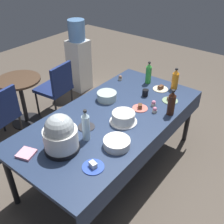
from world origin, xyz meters
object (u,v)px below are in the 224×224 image
(slow_cooker, at_px, (60,135))
(soda_bottle_lime_soda, at_px, (149,73))
(dessert_plate_coral, at_px, (140,108))
(dessert_plate_charcoal, at_px, (86,126))
(glass_salad_bowl, at_px, (107,96))
(cupcake_lemon, at_px, (155,110))
(maroon_chair_right, at_px, (56,86))
(dessert_plate_sage, at_px, (170,100))
(coffee_mug_black, at_px, (145,93))
(coffee_mug_red, at_px, (57,128))
(potluck_table, at_px, (112,121))
(dessert_plate_cobalt, at_px, (93,166))
(round_cafe_table, at_px, (21,93))
(water_cooler, at_px, (79,58))
(ceramic_snack_bowl, at_px, (117,143))
(soda_bottle_cola, at_px, (172,103))
(frosted_layer_cake, at_px, (123,118))
(cupcake_berry, at_px, (154,103))
(dessert_plate_cream, at_px, (161,88))
(soda_bottle_water, at_px, (86,126))
(cupcake_cocoa, at_px, (120,78))
(soda_bottle_orange_juice, at_px, (175,79))

(slow_cooker, relative_size, soda_bottle_lime_soda, 1.26)
(dessert_plate_coral, distance_m, dessert_plate_charcoal, 0.66)
(glass_salad_bowl, distance_m, dessert_plate_coral, 0.42)
(cupcake_lemon, relative_size, maroon_chair_right, 0.08)
(dessert_plate_coral, bearing_deg, dessert_plate_sage, -27.86)
(coffee_mug_black, bearing_deg, coffee_mug_red, 164.57)
(cupcake_lemon, distance_m, soda_bottle_lime_soda, 0.71)
(potluck_table, height_order, dessert_plate_cobalt, dessert_plate_cobalt)
(round_cafe_table, distance_m, water_cooler, 1.29)
(cupcake_lemon, bearing_deg, ceramic_snack_bowl, -179.13)
(potluck_table, distance_m, soda_bottle_cola, 0.65)
(frosted_layer_cake, xyz_separation_m, cupcake_berry, (0.46, -0.09, -0.02))
(cupcake_berry, bearing_deg, soda_bottle_lime_soda, 37.68)
(dessert_plate_charcoal, xyz_separation_m, coffee_mug_black, (0.90, -0.13, 0.03))
(coffee_mug_black, bearing_deg, potluck_table, 174.97)
(slow_cooker, relative_size, dessert_plate_cream, 1.94)
(dessert_plate_sage, xyz_separation_m, soda_bottle_cola, (-0.24, -0.13, 0.12))
(soda_bottle_lime_soda, distance_m, round_cafe_table, 1.80)
(dessert_plate_cobalt, distance_m, soda_bottle_cola, 1.11)
(dessert_plate_cobalt, bearing_deg, cupcake_berry, 4.67)
(coffee_mug_black, bearing_deg, soda_bottle_water, 179.62)
(dessert_plate_sage, bearing_deg, slow_cooker, 164.66)
(round_cafe_table, bearing_deg, cupcake_cocoa, -55.86)
(slow_cooker, relative_size, cupcake_cocoa, 5.41)
(dessert_plate_cream, xyz_separation_m, soda_bottle_water, (-1.28, 0.07, 0.14))
(frosted_layer_cake, distance_m, dessert_plate_sage, 0.70)
(dessert_plate_cream, xyz_separation_m, maroon_chair_right, (-0.43, 1.48, -0.27))
(dessert_plate_cream, distance_m, round_cafe_table, 1.94)
(frosted_layer_cake, bearing_deg, soda_bottle_water, 165.16)
(potluck_table, height_order, glass_salad_bowl, glass_salad_bowl)
(ceramic_snack_bowl, relative_size, coffee_mug_red, 2.24)
(dessert_plate_cream, relative_size, cupcake_lemon, 2.79)
(potluck_table, xyz_separation_m, dessert_plate_charcoal, (-0.31, 0.08, 0.07))
(cupcake_berry, relative_size, soda_bottle_orange_juice, 0.25)
(soda_bottle_orange_juice, bearing_deg, potluck_table, 166.03)
(cupcake_cocoa, distance_m, cupcake_berry, 0.74)
(frosted_layer_cake, relative_size, water_cooler, 0.23)
(frosted_layer_cake, relative_size, dessert_plate_coral, 1.66)
(dessert_plate_sage, bearing_deg, round_cafe_table, 110.08)
(ceramic_snack_bowl, height_order, dessert_plate_cobalt, ceramic_snack_bowl)
(soda_bottle_water, xyz_separation_m, water_cooler, (1.67, 1.74, -0.31))
(dessert_plate_cobalt, distance_m, soda_bottle_orange_juice, 1.65)
(dessert_plate_sage, height_order, dessert_plate_cream, dessert_plate_cream)
(maroon_chair_right, bearing_deg, slow_cooker, -129.33)
(frosted_layer_cake, distance_m, dessert_plate_coral, 0.32)
(dessert_plate_cream, height_order, soda_bottle_water, soda_bottle_water)
(soda_bottle_lime_soda, relative_size, soda_bottle_orange_juice, 1.06)
(glass_salad_bowl, height_order, cupcake_berry, glass_salad_bowl)
(ceramic_snack_bowl, xyz_separation_m, dessert_plate_cream, (1.19, 0.21, -0.02))
(potluck_table, xyz_separation_m, water_cooler, (1.23, 1.69, -0.10))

